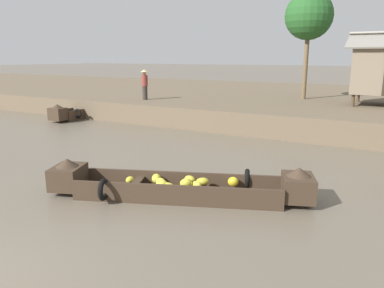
# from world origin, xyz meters

# --- Properties ---
(ground_plane) EXTENTS (300.00, 300.00, 0.00)m
(ground_plane) POSITION_xyz_m (0.00, 10.00, 0.00)
(ground_plane) COLOR #665B4C
(riverbank_strip) EXTENTS (160.00, 20.00, 1.01)m
(riverbank_strip) POSITION_xyz_m (0.00, 22.91, 0.50)
(riverbank_strip) COLOR brown
(riverbank_strip) RESTS_ON ground
(banana_boat) EXTENTS (6.19, 3.18, 0.87)m
(banana_boat) POSITION_xyz_m (0.94, 5.49, 0.29)
(banana_boat) COLOR #3D2D21
(banana_boat) RESTS_ON ground
(cargo_boat_upstream) EXTENTS (1.72, 4.57, 0.96)m
(cargo_boat_upstream) POSITION_xyz_m (-10.16, 13.38, 0.36)
(cargo_boat_upstream) COLOR #3D2D21
(cargo_boat_upstream) RESTS_ON ground
(palm_tree_near) EXTENTS (2.58, 2.58, 5.80)m
(palm_tree_near) POSITION_xyz_m (0.53, 19.76, 5.48)
(palm_tree_near) COLOR brown
(palm_tree_near) RESTS_ON riverbank_strip
(vendor_person) EXTENTS (0.44, 0.44, 1.66)m
(vendor_person) POSITION_xyz_m (-7.11, 15.04, 1.93)
(vendor_person) COLOR #332D28
(vendor_person) RESTS_ON riverbank_strip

